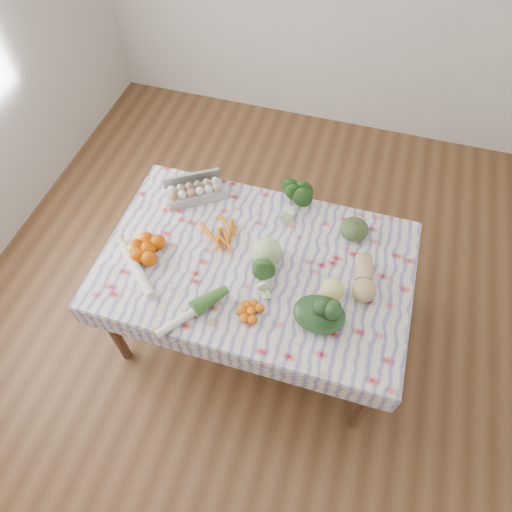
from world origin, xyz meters
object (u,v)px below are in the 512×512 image
dining_table (256,271)px  butternut_squash (364,277)px  egg_carton (195,193)px  kabocha_squash (354,229)px  cabbage (267,252)px  grapefruit (332,289)px

dining_table → butternut_squash: butternut_squash is taller
dining_table → egg_carton: 0.60m
kabocha_squash → cabbage: bearing=-143.6°
grapefruit → butternut_squash: bearing=38.6°
cabbage → kabocha_squash: bearing=36.4°
dining_table → butternut_squash: size_ratio=6.02×
kabocha_squash → cabbage: 0.51m
egg_carton → cabbage: 0.61m
egg_carton → butternut_squash: bearing=-49.2°
cabbage → butternut_squash: 0.52m
kabocha_squash → cabbage: cabbage is taller
dining_table → egg_carton: size_ratio=4.76×
dining_table → kabocha_squash: 0.59m
dining_table → butternut_squash: (0.57, 0.03, 0.14)m
cabbage → grapefruit: (0.37, -0.12, -0.02)m
butternut_squash → dining_table: bearing=174.3°
dining_table → grapefruit: grapefruit is taller
egg_carton → cabbage: (0.53, -0.31, 0.03)m
dining_table → kabocha_squash: size_ratio=10.10×
kabocha_squash → dining_table: bearing=-144.5°
butternut_squash → grapefruit: butternut_squash is taller
cabbage → grapefruit: size_ratio=1.34×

